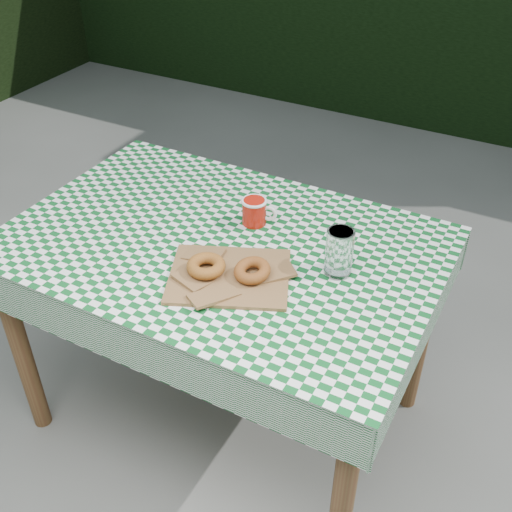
% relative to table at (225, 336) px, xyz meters
% --- Properties ---
extents(ground, '(60.00, 60.00, 0.00)m').
position_rel_table_xyz_m(ground, '(-0.08, -0.16, -0.38)').
color(ground, '#55554F').
rests_on(ground, ground).
extents(table, '(1.25, 0.84, 0.75)m').
position_rel_table_xyz_m(table, '(0.00, 0.00, 0.00)').
color(table, brown).
rests_on(table, ground).
extents(tablecloth, '(1.27, 0.86, 0.01)m').
position_rel_table_xyz_m(tablecloth, '(0.00, -0.00, 0.38)').
color(tablecloth, '#0C4D1E').
rests_on(tablecloth, table).
extents(paper_bag, '(0.40, 0.36, 0.02)m').
position_rel_table_xyz_m(paper_bag, '(0.11, -0.14, 0.39)').
color(paper_bag, brown).
rests_on(paper_bag, tablecloth).
extents(bagel_front, '(0.15, 0.15, 0.03)m').
position_rel_table_xyz_m(bagel_front, '(0.05, -0.16, 0.41)').
color(bagel_front, '#99631F').
rests_on(bagel_front, paper_bag).
extents(bagel_back, '(0.13, 0.13, 0.03)m').
position_rel_table_xyz_m(bagel_back, '(0.17, -0.12, 0.41)').
color(bagel_back, brown).
rests_on(bagel_back, paper_bag).
extents(coffee_mug, '(0.18, 0.18, 0.08)m').
position_rel_table_xyz_m(coffee_mug, '(0.04, 0.13, 0.42)').
color(coffee_mug, '#AF180B').
rests_on(coffee_mug, tablecloth).
extents(drinking_glass, '(0.09, 0.09, 0.14)m').
position_rel_table_xyz_m(drinking_glass, '(0.36, 0.02, 0.45)').
color(drinking_glass, white).
rests_on(drinking_glass, tablecloth).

